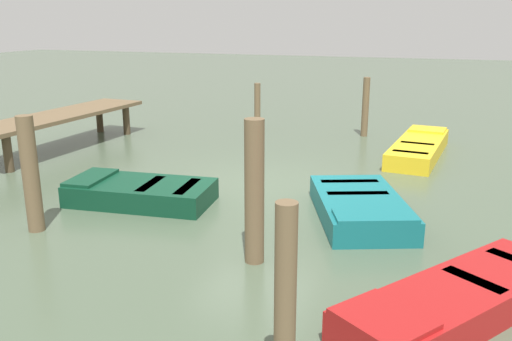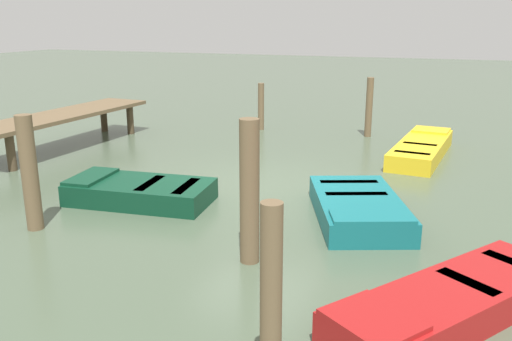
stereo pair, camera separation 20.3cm
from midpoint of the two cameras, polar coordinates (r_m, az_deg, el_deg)
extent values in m
plane|color=#475642|center=(11.29, -0.52, -1.71)|extent=(80.00, 80.00, 0.00)
cube|color=brown|center=(15.35, -20.44, 5.44)|extent=(5.70, 1.70, 0.10)
cylinder|color=#473927|center=(17.42, -16.51, 5.32)|extent=(0.20, 0.20, 0.85)
cylinder|color=#473927|center=(16.82, -13.86, 5.16)|extent=(0.20, 0.20, 0.85)
cylinder|color=#473927|center=(13.54, -25.10, 1.61)|extent=(0.20, 0.20, 0.85)
cube|color=#0C3823|center=(10.51, -12.56, -2.30)|extent=(1.59, 2.79, 0.40)
cube|color=maroon|center=(10.47, -12.60, -1.57)|extent=(1.26, 2.36, 0.04)
cube|color=#0C3823|center=(10.93, -17.54, -0.70)|extent=(1.24, 0.71, 0.06)
cube|color=maroon|center=(10.37, -11.62, -1.45)|extent=(1.04, 0.31, 0.04)
cube|color=maroon|center=(10.09, -7.84, -1.75)|extent=(1.04, 0.31, 0.04)
cube|color=gold|center=(14.31, 16.38, 2.24)|extent=(3.76, 1.38, 0.40)
cube|color=#4C3319|center=(14.28, 16.42, 2.78)|extent=(3.19, 1.10, 0.04)
cube|color=gold|center=(15.66, 17.29, 4.15)|extent=(0.89, 1.01, 0.06)
cube|color=#42301E|center=(14.01, 16.25, 2.72)|extent=(0.28, 0.83, 0.04)
cube|color=#42301E|center=(13.03, 15.53, 1.82)|extent=(0.28, 0.83, 0.04)
cube|color=#14666B|center=(9.64, 10.28, -3.84)|extent=(3.00, 2.28, 0.40)
cube|color=beige|center=(9.59, 10.32, -3.06)|extent=(2.51, 1.85, 0.04)
cube|color=#14666B|center=(8.61, 11.77, -4.71)|extent=(1.01, 1.39, 0.06)
cube|color=#9B9789|center=(9.76, 10.10, -2.46)|extent=(0.59, 1.09, 0.04)
cube|color=#9B9789|center=(10.45, 9.29, -1.20)|extent=(0.59, 1.09, 0.04)
cube|color=maroon|center=(6.91, 19.86, -12.79)|extent=(3.37, 2.78, 0.40)
cube|color=black|center=(6.84, 19.98, -11.75)|extent=(2.83, 2.30, 0.04)
cube|color=maroon|center=(5.86, 12.28, -15.01)|extent=(1.13, 1.17, 0.06)
cube|color=black|center=(7.02, 21.23, -10.80)|extent=(0.61, 0.76, 0.04)
cylinder|color=brown|center=(7.55, -0.94, -2.35)|extent=(0.28, 0.28, 2.09)
cylinder|color=brown|center=(17.02, -0.20, 6.77)|extent=(0.19, 0.19, 1.46)
cylinder|color=brown|center=(9.48, -23.25, -0.40)|extent=(0.27, 0.27, 1.93)
cylinder|color=brown|center=(16.33, 11.12, 6.60)|extent=(0.20, 0.20, 1.74)
cylinder|color=brown|center=(4.87, 1.86, -14.15)|extent=(0.20, 0.20, 1.93)
camera|label=1|loc=(0.10, -90.52, -0.15)|focal=37.92mm
camera|label=2|loc=(0.10, 89.48, 0.15)|focal=37.92mm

